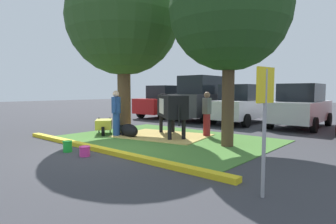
{
  "coord_description": "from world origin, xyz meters",
  "views": [
    {
      "loc": [
        6.54,
        -5.14,
        1.71
      ],
      "look_at": [
        -0.43,
        2.91,
        0.9
      ],
      "focal_mm": 30.17,
      "sensor_mm": 36.0,
      "label": 1
    }
  ],
  "objects_px": {
    "calf_lying": "(129,130)",
    "sedan_red": "(167,102)",
    "cow_holstein": "(171,106)",
    "bucket_pink": "(85,151)",
    "shade_tree_right": "(229,10)",
    "person_visitor_near": "(116,112)",
    "hatchback_white": "(242,105)",
    "parking_sign": "(265,106)",
    "shade_tree_left": "(123,19)",
    "wheelbarrow": "(104,125)",
    "bucket_green": "(68,146)",
    "sedan_silver": "(301,106)",
    "suv_dark_grey": "(205,98)",
    "person_handler": "(207,113)"
  },
  "relations": [
    {
      "from": "cow_holstein",
      "to": "parking_sign",
      "type": "distance_m",
      "value": 6.27
    },
    {
      "from": "hatchback_white",
      "to": "sedan_silver",
      "type": "distance_m",
      "value": 2.82
    },
    {
      "from": "bucket_green",
      "to": "suv_dark_grey",
      "type": "bearing_deg",
      "value": 100.61
    },
    {
      "from": "shade_tree_left",
      "to": "sedan_silver",
      "type": "relative_size",
      "value": 1.52
    },
    {
      "from": "bucket_pink",
      "to": "bucket_green",
      "type": "bearing_deg",
      "value": -178.92
    },
    {
      "from": "bucket_green",
      "to": "shade_tree_left",
      "type": "bearing_deg",
      "value": 114.32
    },
    {
      "from": "bucket_pink",
      "to": "sedan_silver",
      "type": "relative_size",
      "value": 0.07
    },
    {
      "from": "suv_dark_grey",
      "to": "wheelbarrow",
      "type": "bearing_deg",
      "value": -90.07
    },
    {
      "from": "shade_tree_right",
      "to": "person_handler",
      "type": "relative_size",
      "value": 3.55
    },
    {
      "from": "person_visitor_near",
      "to": "suv_dark_grey",
      "type": "bearing_deg",
      "value": 95.96
    },
    {
      "from": "person_visitor_near",
      "to": "shade_tree_left",
      "type": "bearing_deg",
      "value": 120.03
    },
    {
      "from": "hatchback_white",
      "to": "person_handler",
      "type": "bearing_deg",
      "value": -78.63
    },
    {
      "from": "shade_tree_left",
      "to": "hatchback_white",
      "type": "bearing_deg",
      "value": 71.53
    },
    {
      "from": "calf_lying",
      "to": "suv_dark_grey",
      "type": "height_order",
      "value": "suv_dark_grey"
    },
    {
      "from": "bucket_green",
      "to": "wheelbarrow",
      "type": "bearing_deg",
      "value": 125.29
    },
    {
      "from": "sedan_red",
      "to": "sedan_silver",
      "type": "xyz_separation_m",
      "value": [
        8.05,
        0.23,
        0.0
      ]
    },
    {
      "from": "calf_lying",
      "to": "person_visitor_near",
      "type": "height_order",
      "value": "person_visitor_near"
    },
    {
      "from": "calf_lying",
      "to": "sedan_red",
      "type": "xyz_separation_m",
      "value": [
        -4.03,
        6.74,
        0.75
      ]
    },
    {
      "from": "suv_dark_grey",
      "to": "hatchback_white",
      "type": "distance_m",
      "value": 2.38
    },
    {
      "from": "calf_lying",
      "to": "bucket_pink",
      "type": "relative_size",
      "value": 4.57
    },
    {
      "from": "calf_lying",
      "to": "shade_tree_left",
      "type": "bearing_deg",
      "value": 149.02
    },
    {
      "from": "sedan_red",
      "to": "suv_dark_grey",
      "type": "xyz_separation_m",
      "value": [
        2.89,
        0.08,
        0.29
      ]
    },
    {
      "from": "shade_tree_left",
      "to": "sedan_red",
      "type": "height_order",
      "value": "shade_tree_left"
    },
    {
      "from": "shade_tree_right",
      "to": "cow_holstein",
      "type": "distance_m",
      "value": 3.94
    },
    {
      "from": "shade_tree_right",
      "to": "calf_lying",
      "type": "bearing_deg",
      "value": -168.4
    },
    {
      "from": "person_handler",
      "to": "hatchback_white",
      "type": "bearing_deg",
      "value": 101.37
    },
    {
      "from": "bucket_pink",
      "to": "hatchback_white",
      "type": "height_order",
      "value": "hatchback_white"
    },
    {
      "from": "calf_lying",
      "to": "wheelbarrow",
      "type": "distance_m",
      "value": 1.19
    },
    {
      "from": "sedan_red",
      "to": "hatchback_white",
      "type": "height_order",
      "value": "same"
    },
    {
      "from": "wheelbarrow",
      "to": "cow_holstein",
      "type": "bearing_deg",
      "value": 32.02
    },
    {
      "from": "shade_tree_right",
      "to": "sedan_silver",
      "type": "distance_m",
      "value": 6.95
    },
    {
      "from": "cow_holstein",
      "to": "person_handler",
      "type": "relative_size",
      "value": 1.62
    },
    {
      "from": "person_handler",
      "to": "calf_lying",
      "type": "bearing_deg",
      "value": -139.03
    },
    {
      "from": "shade_tree_right",
      "to": "wheelbarrow",
      "type": "xyz_separation_m",
      "value": [
        -4.82,
        -1.03,
        -3.69
      ]
    },
    {
      "from": "shade_tree_right",
      "to": "person_handler",
      "type": "distance_m",
      "value": 3.7
    },
    {
      "from": "person_handler",
      "to": "bucket_green",
      "type": "distance_m",
      "value": 5.04
    },
    {
      "from": "bucket_pink",
      "to": "sedan_red",
      "type": "xyz_separation_m",
      "value": [
        -5.54,
        9.58,
        0.85
      ]
    },
    {
      "from": "calf_lying",
      "to": "sedan_red",
      "type": "height_order",
      "value": "sedan_red"
    },
    {
      "from": "bucket_pink",
      "to": "person_handler",
      "type": "bearing_deg",
      "value": 81.84
    },
    {
      "from": "bucket_green",
      "to": "bucket_pink",
      "type": "height_order",
      "value": "bucket_green"
    },
    {
      "from": "cow_holstein",
      "to": "bucket_pink",
      "type": "xyz_separation_m",
      "value": [
        0.41,
        -3.96,
        -0.98
      ]
    },
    {
      "from": "person_handler",
      "to": "sedan_silver",
      "type": "distance_m",
      "value": 5.4
    },
    {
      "from": "cow_holstein",
      "to": "shade_tree_left",
      "type": "bearing_deg",
      "value": -162.28
    },
    {
      "from": "parking_sign",
      "to": "sedan_red",
      "type": "distance_m",
      "value": 13.8
    },
    {
      "from": "shade_tree_left",
      "to": "hatchback_white",
      "type": "distance_m",
      "value": 7.41
    },
    {
      "from": "hatchback_white",
      "to": "person_visitor_near",
      "type": "bearing_deg",
      "value": -103.13
    },
    {
      "from": "parking_sign",
      "to": "wheelbarrow",
      "type": "bearing_deg",
      "value": 162.64
    },
    {
      "from": "person_visitor_near",
      "to": "bucket_pink",
      "type": "distance_m",
      "value": 3.3
    },
    {
      "from": "parking_sign",
      "to": "hatchback_white",
      "type": "distance_m",
      "value": 10.48
    },
    {
      "from": "shade_tree_right",
      "to": "wheelbarrow",
      "type": "height_order",
      "value": "shade_tree_right"
    }
  ]
}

